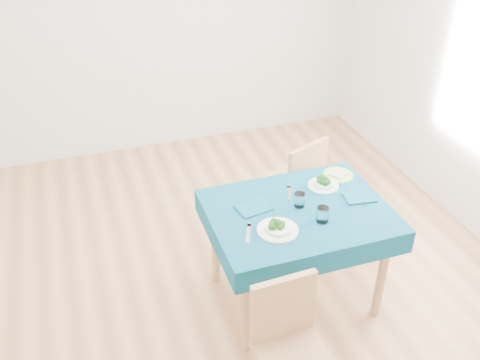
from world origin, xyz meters
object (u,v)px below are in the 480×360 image
object	(u,v)px
table	(296,255)
bowl_near	(278,226)
chair_far	(290,175)
side_plate	(338,175)
chair_near	(295,353)
bowl_far	(324,182)

from	to	relation	value
table	bowl_near	bearing A→B (deg)	-143.03
chair_far	side_plate	size ratio (longest dim) A/B	4.70
table	bowl_near	size ratio (longest dim) A/B	4.50
chair_near	chair_far	bearing A→B (deg)	65.05
chair_near	bowl_far	world-z (taller)	chair_near
chair_far	side_plate	distance (m)	0.58
chair_far	bowl_near	xyz separation A→B (m)	(-0.50, -0.95, 0.30)
chair_far	bowl_far	bearing A→B (deg)	65.96
side_plate	chair_far	bearing A→B (deg)	106.21
chair_far	bowl_far	xyz separation A→B (m)	(-0.02, -0.59, 0.29)
table	chair_near	world-z (taller)	chair_near
bowl_near	bowl_far	distance (m)	0.60
chair_far	bowl_far	size ratio (longest dim) A/B	4.68
bowl_far	side_plate	distance (m)	0.19
chair_near	side_plate	size ratio (longest dim) A/B	4.39
chair_near	bowl_near	bearing A→B (deg)	73.83
table	side_plate	size ratio (longest dim) A/B	5.40
bowl_near	bowl_far	xyz separation A→B (m)	(0.48, 0.36, -0.01)
table	chair_far	bearing A→B (deg)	69.98
chair_near	bowl_near	xyz separation A→B (m)	(0.16, 0.66, 0.33)
bowl_near	chair_far	bearing A→B (deg)	62.17
chair_near	side_plate	world-z (taller)	chair_near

